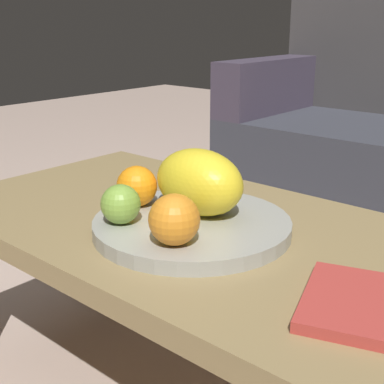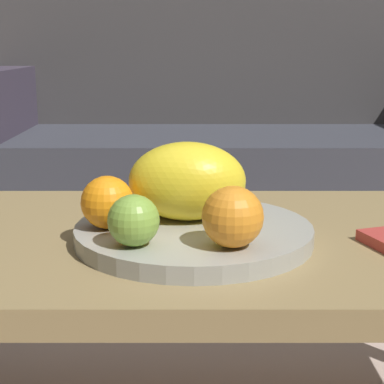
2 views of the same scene
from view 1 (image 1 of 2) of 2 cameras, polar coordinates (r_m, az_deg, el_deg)
coffee_table at (r=0.98m, az=3.31°, el=-6.75°), size 1.17×0.56×0.42m
fruit_bowl at (r=0.95m, az=0.00°, el=-3.59°), size 0.35×0.35×0.03m
melon_large_front at (r=0.95m, az=0.77°, el=1.08°), size 0.18×0.12×0.12m
orange_front at (r=1.00m, az=-5.89°, el=0.63°), size 0.08×0.08×0.08m
orange_left at (r=0.83m, az=-1.90°, el=-2.95°), size 0.08×0.08×0.08m
apple_front at (r=0.92m, az=-7.62°, el=-1.29°), size 0.07×0.07×0.07m
banana_bunch at (r=0.98m, az=0.69°, el=-0.48°), size 0.16×0.07×0.06m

